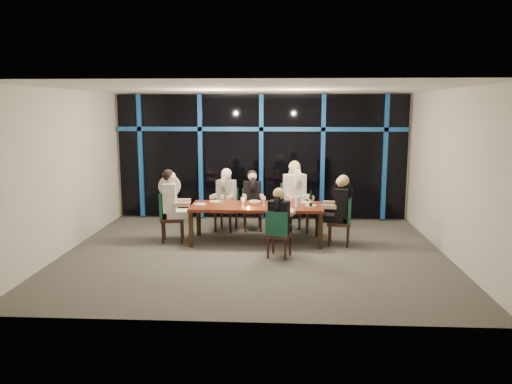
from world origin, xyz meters
TOP-DOWN VIEW (x-y plane):
  - room at (0.00, 0.00)m, footprint 7.04×7.00m
  - window_wall at (0.01, 2.93)m, footprint 6.86×0.43m
  - dining_table at (0.00, 0.80)m, footprint 2.60×1.00m
  - chair_far_left at (-0.69, 1.75)m, footprint 0.54×0.54m
  - chair_far_mid at (-0.15, 1.82)m, footprint 0.47×0.47m
  - chair_far_right at (0.75, 1.72)m, footprint 0.64×0.64m
  - chair_end_left at (-1.77, 0.73)m, footprint 0.52×0.52m
  - chair_end_right at (1.71, 0.67)m, footprint 0.50×0.50m
  - chair_near_mid at (0.44, -0.27)m, footprint 0.50×0.50m
  - diner_far_left at (-0.72, 1.67)m, footprint 0.54×0.63m
  - diner_far_mid at (-0.14, 1.74)m, footprint 0.48×0.59m
  - diner_far_right at (0.79, 1.64)m, footprint 0.66×0.72m
  - diner_end_left at (-1.69, 0.74)m, footprint 0.65×0.53m
  - diner_end_right at (1.63, 0.68)m, footprint 0.62×0.51m
  - diner_near_mid at (0.46, -0.20)m, footprint 0.50×0.59m
  - plate_far_left at (-0.87, 1.13)m, footprint 0.24×0.24m
  - plate_far_mid at (-0.06, 1.19)m, footprint 0.24×0.24m
  - plate_far_right at (1.01, 1.12)m, footprint 0.24×0.24m
  - plate_end_left at (-1.13, 0.82)m, footprint 0.24×0.24m
  - plate_end_right at (1.07, 0.77)m, footprint 0.24×0.24m
  - plate_near_mid at (0.62, 0.34)m, footprint 0.24×0.24m
  - wine_bottle at (1.06, 0.69)m, footprint 0.07×0.07m
  - water_pitcher at (0.81, 0.72)m, footprint 0.12×0.11m
  - tea_light at (-0.14, 0.51)m, footprint 0.05×0.05m
  - wine_glass_a at (-0.26, 0.63)m, footprint 0.07×0.07m
  - wine_glass_b at (0.15, 0.85)m, footprint 0.06×0.06m
  - wine_glass_c at (0.42, 0.81)m, footprint 0.06×0.06m
  - wine_glass_d at (-0.71, 0.96)m, footprint 0.07×0.07m
  - wine_glass_e at (0.94, 1.02)m, footprint 0.06×0.06m

SIDE VIEW (x-z plane):
  - chair_near_mid at x=0.44m, z-range 0.05..0.92m
  - chair_far_mid at x=-0.15m, z-range 0.05..0.96m
  - chair_far_left at x=-0.69m, z-range 0.05..0.99m
  - chair_end_right at x=1.71m, z-range 0.06..1.00m
  - chair_end_left at x=-1.77m, z-range 0.06..1.06m
  - chair_far_right at x=0.75m, z-range 0.06..1.11m
  - dining_table at x=0.00m, z-range 0.31..1.06m
  - plate_far_left at x=-0.87m, z-range 0.75..0.76m
  - plate_far_mid at x=-0.06m, z-range 0.75..0.76m
  - plate_far_right at x=1.01m, z-range 0.75..0.76m
  - plate_end_left at x=-1.13m, z-range 0.75..0.76m
  - plate_end_right at x=1.07m, z-range 0.75..0.76m
  - plate_near_mid at x=0.62m, z-range 0.75..0.76m
  - tea_light at x=-0.14m, z-range 0.75..0.78m
  - diner_near_mid at x=0.46m, z-range 0.41..1.25m
  - water_pitcher at x=0.81m, z-range 0.75..0.95m
  - diner_far_mid at x=-0.14m, z-range 0.42..1.30m
  - wine_glass_c at x=0.42m, z-range 0.79..0.95m
  - wine_glass_b at x=0.15m, z-range 0.79..0.95m
  - wine_glass_e at x=0.94m, z-range 0.79..0.96m
  - wine_bottle at x=1.06m, z-range 0.71..1.03m
  - wine_glass_d at x=-0.71m, z-range 0.79..0.96m
  - wine_glass_a at x=-0.26m, z-range 0.79..0.98m
  - diner_far_left at x=-0.72m, z-range 0.44..1.35m
  - diner_end_right at x=1.63m, z-range 0.44..1.36m
  - diner_end_left at x=-1.69m, z-range 0.47..1.44m
  - diner_far_right at x=0.79m, z-range 0.49..1.52m
  - window_wall at x=0.01m, z-range 0.08..3.02m
  - room at x=0.00m, z-range 0.51..3.53m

